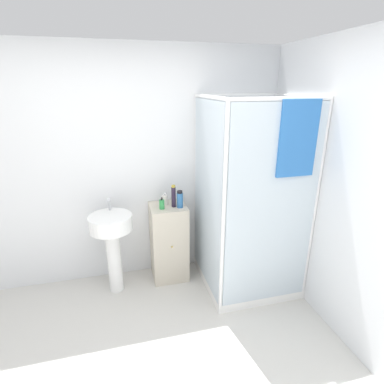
% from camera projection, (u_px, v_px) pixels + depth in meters
% --- Properties ---
extents(wall_back, '(6.40, 0.06, 2.50)m').
position_uv_depth(wall_back, '(128.00, 169.00, 3.20)').
color(wall_back, silver).
rests_on(wall_back, ground_plane).
extents(shower_enclosure, '(0.94, 0.97, 2.02)m').
position_uv_depth(shower_enclosure, '(245.00, 241.00, 3.17)').
color(shower_enclosure, white).
rests_on(shower_enclosure, ground_plane).
extents(vanity_cabinet, '(0.39, 0.39, 0.87)m').
position_uv_depth(vanity_cabinet, '(169.00, 242.00, 3.36)').
color(vanity_cabinet, beige).
rests_on(vanity_cabinet, ground_plane).
extents(sink, '(0.43, 0.43, 1.01)m').
position_uv_depth(sink, '(112.00, 237.00, 3.05)').
color(sink, white).
rests_on(sink, ground_plane).
extents(soap_dispenser, '(0.05, 0.06, 0.13)m').
position_uv_depth(soap_dispenser, '(162.00, 204.00, 3.12)').
color(soap_dispenser, green).
rests_on(soap_dispenser, vanity_cabinet).
extents(shampoo_bottle_tall_black, '(0.05, 0.05, 0.24)m').
position_uv_depth(shampoo_bottle_tall_black, '(174.00, 196.00, 3.16)').
color(shampoo_bottle_tall_black, '#281E33').
rests_on(shampoo_bottle_tall_black, vanity_cabinet).
extents(shampoo_bottle_blue, '(0.07, 0.07, 0.18)m').
position_uv_depth(shampoo_bottle_blue, '(180.00, 199.00, 3.15)').
color(shampoo_bottle_blue, '#2D66A3').
rests_on(shampoo_bottle_blue, vanity_cabinet).
extents(lotion_bottle_white, '(0.06, 0.06, 0.13)m').
position_uv_depth(lotion_bottle_white, '(165.00, 200.00, 3.24)').
color(lotion_bottle_white, white).
rests_on(lotion_bottle_white, vanity_cabinet).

